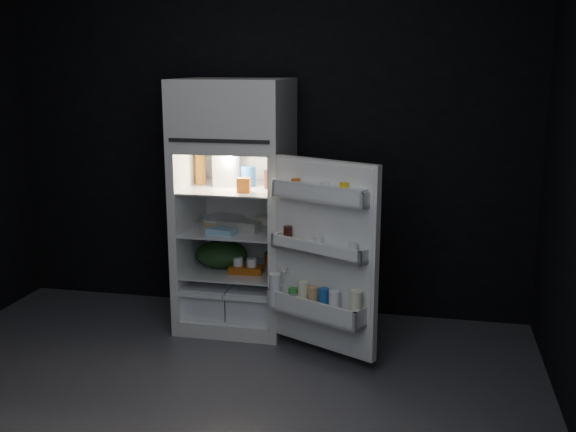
% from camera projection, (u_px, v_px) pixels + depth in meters
% --- Properties ---
extents(floor, '(4.00, 3.40, 0.00)m').
position_uv_depth(floor, '(193.00, 410.00, 3.75)').
color(floor, '#505055').
rests_on(floor, ground).
extents(wall_back, '(4.00, 0.00, 2.70)m').
position_uv_depth(wall_back, '(265.00, 136.00, 5.07)').
color(wall_back, black).
rests_on(wall_back, ground).
extents(refrigerator, '(0.76, 0.71, 1.78)m').
position_uv_depth(refrigerator, '(236.00, 196.00, 4.82)').
color(refrigerator, white).
rests_on(refrigerator, ground).
extents(fridge_door, '(0.73, 0.49, 1.22)m').
position_uv_depth(fridge_door, '(322.00, 259.00, 4.21)').
color(fridge_door, white).
rests_on(fridge_door, ground).
extents(milk_jug, '(0.16, 0.16, 0.24)m').
position_uv_depth(milk_jug, '(226.00, 169.00, 4.78)').
color(milk_jug, white).
rests_on(milk_jug, refrigerator).
extents(mayo_jar, '(0.11, 0.11, 0.14)m').
position_uv_depth(mayo_jar, '(248.00, 176.00, 4.79)').
color(mayo_jar, '#1E57A5').
rests_on(mayo_jar, refrigerator).
extents(jam_jar, '(0.10, 0.10, 0.13)m').
position_uv_depth(jam_jar, '(271.00, 179.00, 4.70)').
color(jam_jar, black).
rests_on(jam_jar, refrigerator).
extents(amber_bottle, '(0.10, 0.10, 0.22)m').
position_uv_depth(amber_bottle, '(200.00, 169.00, 4.86)').
color(amber_bottle, '#BB6F1D').
rests_on(amber_bottle, refrigerator).
extents(small_carton, '(0.09, 0.07, 0.10)m').
position_uv_depth(small_carton, '(244.00, 185.00, 4.56)').
color(small_carton, '#CC6218').
rests_on(small_carton, refrigerator).
extents(egg_carton, '(0.30, 0.16, 0.07)m').
position_uv_depth(egg_carton, '(239.00, 226.00, 4.75)').
color(egg_carton, gray).
rests_on(egg_carton, refrigerator).
extents(pie, '(0.39, 0.39, 0.04)m').
position_uv_depth(pie, '(223.00, 221.00, 4.95)').
color(pie, tan).
rests_on(pie, refrigerator).
extents(flat_package, '(0.21, 0.14, 0.04)m').
position_uv_depth(flat_package, '(221.00, 231.00, 4.66)').
color(flat_package, '#83B0CB').
rests_on(flat_package, refrigerator).
extents(wrapped_pkg, '(0.15, 0.13, 0.05)m').
position_uv_depth(wrapped_pkg, '(264.00, 220.00, 4.97)').
color(wrapped_pkg, '#F4F0C7').
rests_on(wrapped_pkg, refrigerator).
extents(produce_bag, '(0.39, 0.34, 0.20)m').
position_uv_depth(produce_bag, '(222.00, 254.00, 4.91)').
color(produce_bag, '#193815').
rests_on(produce_bag, refrigerator).
extents(yogurt_tray, '(0.24, 0.14, 0.05)m').
position_uv_depth(yogurt_tray, '(246.00, 270.00, 4.78)').
color(yogurt_tray, '#A24B0D').
rests_on(yogurt_tray, refrigerator).
extents(small_can_red, '(0.07, 0.07, 0.09)m').
position_uv_depth(small_can_red, '(269.00, 259.00, 4.97)').
color(small_can_red, '#A24B0D').
rests_on(small_can_red, refrigerator).
extents(small_can_silver, '(0.09, 0.09, 0.09)m').
position_uv_depth(small_can_silver, '(269.00, 258.00, 5.00)').
color(small_can_silver, silver).
rests_on(small_can_silver, refrigerator).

